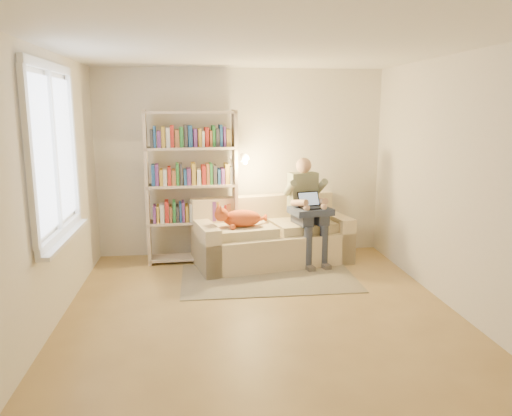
{
  "coord_description": "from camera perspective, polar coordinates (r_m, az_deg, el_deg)",
  "views": [
    {
      "loc": [
        -0.62,
        -4.74,
        2.05
      ],
      "look_at": [
        0.07,
        1.0,
        0.9
      ],
      "focal_mm": 35.0,
      "sensor_mm": 36.0,
      "label": 1
    }
  ],
  "objects": [
    {
      "name": "person",
      "position": [
        6.71,
        5.81,
        0.47
      ],
      "size": [
        0.49,
        0.66,
        1.41
      ],
      "rotation": [
        0.0,
        0.0,
        0.21
      ],
      "color": "gray",
      "rests_on": "sofa"
    },
    {
      "name": "ceiling",
      "position": [
        4.82,
        0.66,
        17.79
      ],
      "size": [
        4.0,
        4.5,
        0.02
      ],
      "primitive_type": "cube",
      "color": "white",
      "rests_on": "wall_back"
    },
    {
      "name": "laptop",
      "position": [
        6.59,
        6.02,
        0.49
      ],
      "size": [
        0.35,
        0.32,
        0.24
      ],
      "rotation": [
        0.0,
        0.0,
        0.21
      ],
      "color": "black",
      "rests_on": "blanket"
    },
    {
      "name": "wall_front",
      "position": [
        2.68,
        6.87,
        -5.15
      ],
      "size": [
        4.0,
        0.02,
        2.6
      ],
      "primitive_type": "cube",
      "color": "silver",
      "rests_on": "floor"
    },
    {
      "name": "sofa",
      "position": [
        6.79,
        1.72,
        -3.56
      ],
      "size": [
        2.19,
        1.32,
        0.87
      ],
      "rotation": [
        0.0,
        0.0,
        0.21
      ],
      "color": "beige",
      "rests_on": "floor"
    },
    {
      "name": "rug",
      "position": [
        6.2,
        1.45,
        -8.0
      ],
      "size": [
        2.13,
        1.26,
        0.01
      ],
      "primitive_type": "cube",
      "rotation": [
        0.0,
        0.0,
        -0.0
      ],
      "color": "gray",
      "rests_on": "floor"
    },
    {
      "name": "wall_back",
      "position": [
        7.06,
        -1.74,
        5.15
      ],
      "size": [
        4.0,
        0.02,
        2.6
      ],
      "primitive_type": "cube",
      "color": "silver",
      "rests_on": "floor"
    },
    {
      "name": "cat",
      "position": [
        6.43,
        -2.02,
        -1.14
      ],
      "size": [
        0.73,
        0.37,
        0.28
      ],
      "rotation": [
        0.0,
        0.0,
        0.21
      ],
      "color": "orange",
      "rests_on": "sofa"
    },
    {
      "name": "wall_right",
      "position": [
        5.47,
        21.9,
        2.55
      ],
      "size": [
        0.02,
        4.5,
        2.6
      ],
      "primitive_type": "cube",
      "color": "silver",
      "rests_on": "floor"
    },
    {
      "name": "bookshelf",
      "position": [
        6.71,
        -7.34,
        3.26
      ],
      "size": [
        1.37,
        0.38,
        2.04
      ],
      "rotation": [
        0.0,
        0.0,
        0.06
      ],
      "color": "beige",
      "rests_on": "floor"
    },
    {
      "name": "blanket",
      "position": [
        6.6,
        6.04,
        -0.34
      ],
      "size": [
        0.58,
        0.51,
        0.08
      ],
      "primitive_type": "cube",
      "rotation": [
        0.0,
        0.0,
        0.21
      ],
      "color": "#293249",
      "rests_on": "person"
    },
    {
      "name": "window",
      "position": [
        5.16,
        -21.66,
        2.93
      ],
      "size": [
        0.12,
        1.52,
        1.69
      ],
      "color": "white",
      "rests_on": "wall_left"
    },
    {
      "name": "wall_left",
      "position": [
        5.0,
        -22.76,
        1.73
      ],
      "size": [
        0.02,
        4.5,
        2.6
      ],
      "primitive_type": "cube",
      "color": "silver",
      "rests_on": "floor"
    },
    {
      "name": "floor",
      "position": [
        5.21,
        0.59,
        -11.95
      ],
      "size": [
        4.5,
        4.5,
        0.0
      ],
      "primitive_type": "plane",
      "color": "olive",
      "rests_on": "ground"
    }
  ]
}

